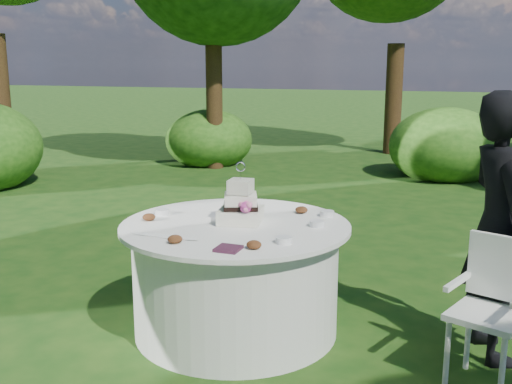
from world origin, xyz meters
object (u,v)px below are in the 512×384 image
Objects in this scene: guest at (499,227)px; chair at (493,300)px; table at (236,277)px; cake at (241,206)px; napkins at (228,249)px.

chair is (-0.02, -0.40, -0.33)m from guest.
guest is 1.08× the size of table.
guest is 1.93× the size of chair.
table is at bearing -118.54° from cake.
chair reaches higher than napkins.
guest reaches higher than napkins.
napkins is 1.54m from chair.
table is at bearing 108.58° from napkins.
table is at bearing 76.66° from guest.
cake reaches higher than table.
table is 1.66m from chair.
cake reaches higher than chair.
cake is (0.02, 0.04, 0.50)m from table.
chair is at bearing -6.72° from cake.
cake is (-1.64, -0.21, 0.04)m from guest.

